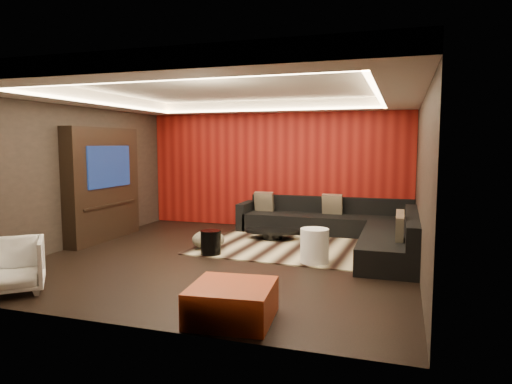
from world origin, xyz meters
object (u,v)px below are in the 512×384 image
(white_side_table, at_px, (315,246))
(armchair, at_px, (12,266))
(orange_ottoman, at_px, (232,302))
(drum_stool, at_px, (211,242))
(sectional_sofa, at_px, (347,228))
(coffee_table, at_px, (272,234))

(white_side_table, height_order, armchair, armchair)
(armchair, bearing_deg, orange_ottoman, -40.49)
(drum_stool, xyz_separation_m, armchair, (-1.62, -2.57, 0.12))
(drum_stool, height_order, white_side_table, white_side_table)
(white_side_table, bearing_deg, orange_ottoman, -99.04)
(drum_stool, bearing_deg, armchair, -122.29)
(armchair, xyz_separation_m, sectional_sofa, (3.69, 4.36, -0.08))
(coffee_table, height_order, drum_stool, drum_stool)
(coffee_table, xyz_separation_m, armchair, (-2.27, -4.10, 0.23))
(armchair, height_order, sectional_sofa, sectional_sofa)
(coffee_table, distance_m, orange_ottoman, 4.16)
(coffee_table, height_order, orange_ottoman, orange_ottoman)
(orange_ottoman, height_order, sectional_sofa, sectional_sofa)
(drum_stool, bearing_deg, sectional_sofa, 40.98)
(drum_stool, relative_size, sectional_sofa, 0.11)
(white_side_table, bearing_deg, armchair, -142.88)
(white_side_table, relative_size, orange_ottoman, 0.64)
(coffee_table, relative_size, sectional_sofa, 0.30)
(armchair, bearing_deg, coffee_table, 20.58)
(drum_stool, bearing_deg, white_side_table, 0.18)
(coffee_table, bearing_deg, armchair, -118.94)
(sectional_sofa, bearing_deg, orange_ottoman, -99.14)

